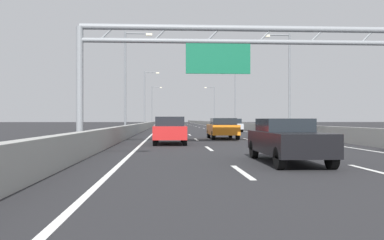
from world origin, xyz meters
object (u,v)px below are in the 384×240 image
at_px(orange_car, 223,128).
at_px(streetlamp_left_mid, 128,76).
at_px(sign_gantry, 237,54).
at_px(black_car, 287,140).
at_px(silver_car, 232,125).
at_px(white_car, 167,128).
at_px(streetlamp_left_far, 146,96).
at_px(streetlamp_right_distant, 213,103).
at_px(red_car, 170,130).
at_px(streetlamp_right_mid, 287,77).
at_px(blue_car, 170,127).
at_px(streetlamp_left_distant, 153,103).
at_px(streetlamp_right_far, 234,96).

bearing_deg(orange_car, streetlamp_left_mid, 130.86).
bearing_deg(sign_gantry, orange_car, 87.74).
relative_size(black_car, silver_car, 1.02).
distance_m(white_car, silver_car, 17.56).
relative_size(streetlamp_left_far, streetlamp_right_distant, 1.00).
bearing_deg(red_car, streetlamp_right_mid, 53.48).
xyz_separation_m(streetlamp_left_far, blue_car, (3.87, -31.55, -4.68)).
relative_size(streetlamp_right_distant, black_car, 2.07).
bearing_deg(blue_car, streetlamp_left_distant, 93.48).
relative_size(streetlamp_right_far, blue_car, 2.11).
bearing_deg(streetlamp_right_far, silver_car, -99.37).
relative_size(streetlamp_left_mid, red_car, 2.10).
bearing_deg(orange_car, streetlamp_right_far, 79.90).
height_order(white_car, silver_car, white_car).
bearing_deg(streetlamp_left_far, streetlamp_right_far, 0.00).
relative_size(streetlamp_left_distant, silver_car, 2.12).
bearing_deg(streetlamp_left_distant, orange_car, -84.02).
bearing_deg(black_car, streetlamp_left_mid, 106.43).
bearing_deg(blue_car, orange_car, -68.01).
distance_m(streetlamp_right_mid, streetlamp_left_distant, 65.83).
height_order(sign_gantry, black_car, sign_gantry).
xyz_separation_m(streetlamp_left_far, silver_car, (10.98, -23.95, -4.65)).
bearing_deg(white_car, orange_car, -13.92).
bearing_deg(streetlamp_left_mid, white_car, -65.02).
bearing_deg(sign_gantry, streetlamp_right_mid, 65.91).
height_order(streetlamp_right_far, silver_car, streetlamp_right_far).
xyz_separation_m(streetlamp_right_far, streetlamp_left_distant, (-14.93, 32.06, 0.00)).
height_order(red_car, silver_car, red_car).
xyz_separation_m(sign_gantry, silver_car, (3.66, 25.13, -4.11)).
xyz_separation_m(streetlamp_right_far, blue_car, (-11.06, -31.55, -4.68)).
relative_size(streetlamp_right_mid, blue_car, 2.11).
bearing_deg(white_car, streetlamp_left_distant, 92.91).
distance_m(black_car, silver_car, 33.89).
height_order(sign_gantry, streetlamp_right_distant, streetlamp_right_distant).
height_order(streetlamp_right_mid, red_car, streetlamp_right_mid).
distance_m(streetlamp_left_distant, white_car, 72.20).
bearing_deg(blue_car, streetlamp_left_mid, -172.52).
distance_m(sign_gantry, white_car, 10.69).
bearing_deg(streetlamp_right_far, blue_car, -109.32).
distance_m(streetlamp_right_far, streetlamp_left_distant, 35.36).
distance_m(streetlamp_left_far, silver_car, 26.75).
xyz_separation_m(streetlamp_right_mid, orange_car, (-7.29, -8.84, -4.62)).
height_order(streetlamp_right_distant, orange_car, streetlamp_right_distant).
bearing_deg(silver_car, sign_gantry, -98.29).
distance_m(streetlamp_right_mid, silver_car, 10.14).
relative_size(sign_gantry, streetlamp_left_distant, 1.79).
height_order(streetlamp_left_distant, red_car, streetlamp_left_distant).
xyz_separation_m(streetlamp_right_far, black_car, (-7.38, -57.66, -4.65)).
bearing_deg(streetlamp_right_mid, black_car, -106.09).
bearing_deg(silver_car, white_car, -114.65).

